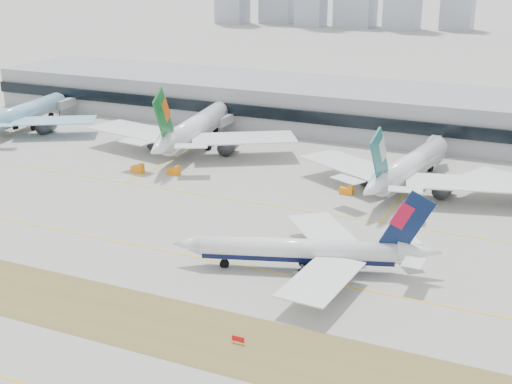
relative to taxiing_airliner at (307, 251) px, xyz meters
The scene contains 11 objects.
ground 28.41m from the taxiing_airliner, behind, with size 3000.00×3000.00×0.00m, color #99968F.
apron_markings 59.52m from the taxiing_airliner, 118.19° to the right, with size 360.00×122.22×0.06m.
taxiing_airliner is the anchor object (origin of this frame).
widebody_korean 147.78m from the taxiing_airliner, 153.31° to the left, with size 59.63×58.95×21.51m.
widebody_eva 94.67m from the taxiing_airliner, 133.03° to the left, with size 68.41×67.70×24.72m.
widebody_cathay 59.29m from the taxiing_airliner, 84.38° to the left, with size 60.02×59.14×21.55m.
terminal 119.83m from the taxiing_airliner, 103.54° to the left, with size 280.00×43.10×15.00m.
hold_sign_right 30.56m from the taxiing_airliner, 90.34° to the right, with size 2.20×0.15×1.35m.
gse_b 71.67m from the taxiing_airliner, 142.34° to the left, with size 3.55×2.00×2.60m.
gse_c 48.67m from the taxiing_airliner, 98.66° to the left, with size 3.55×2.00×2.60m.
gse_extra 78.91m from the taxiing_airliner, 148.42° to the left, with size 3.55×2.00×2.60m.
Camera 1 is at (72.67, -121.87, 60.00)m, focal length 50.00 mm.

